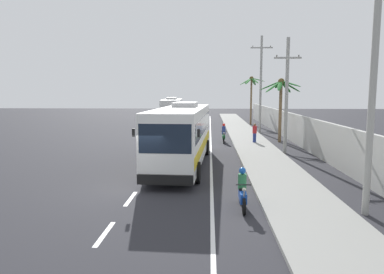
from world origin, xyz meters
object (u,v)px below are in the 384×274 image
(utility_pole_nearest, at_px, (374,75))
(utility_pole_far, at_px, (261,83))
(palm_second, at_px, (251,88))
(pedestrian_near_kerb, at_px, (255,132))
(motorcycle_beside_bus, at_px, (224,135))
(motorcycle_trailing, at_px, (242,192))
(coach_bus_foreground, at_px, (183,133))
(utility_pole_mid, at_px, (287,94))
(palm_nearest, at_px, (281,94))
(coach_bus_far_lane, at_px, (172,110))

(utility_pole_nearest, distance_m, utility_pole_far, 26.07)
(palm_second, bearing_deg, pedestrian_near_kerb, -95.45)
(motorcycle_beside_bus, bearing_deg, motorcycle_trailing, -90.02)
(coach_bus_foreground, relative_size, utility_pole_mid, 1.52)
(motorcycle_beside_bus, height_order, palm_nearest, palm_nearest)
(motorcycle_trailing, bearing_deg, palm_nearest, 75.00)
(utility_pole_far, bearing_deg, utility_pole_nearest, -89.65)
(motorcycle_beside_bus, distance_m, palm_second, 18.39)
(utility_pole_nearest, bearing_deg, motorcycle_trailing, 173.45)
(utility_pole_far, height_order, palm_second, utility_pole_far)
(motorcycle_beside_bus, bearing_deg, pedestrian_near_kerb, -17.58)
(motorcycle_trailing, xyz_separation_m, palm_nearest, (4.92, 18.36, 3.59))
(utility_pole_nearest, bearing_deg, utility_pole_mid, 90.72)
(coach_bus_foreground, bearing_deg, utility_pole_far, 68.23)
(palm_nearest, relative_size, palm_second, 0.86)
(coach_bus_foreground, xyz_separation_m, coach_bus_far_lane, (-3.50, 28.06, -0.03))
(motorcycle_beside_bus, xyz_separation_m, palm_nearest, (4.91, 0.43, 3.56))
(motorcycle_beside_bus, distance_m, pedestrian_near_kerb, 2.71)
(coach_bus_foreground, bearing_deg, motorcycle_beside_bus, 73.97)
(utility_pole_nearest, xyz_separation_m, utility_pole_mid, (-0.16, 13.03, -0.72))
(utility_pole_far, distance_m, palm_nearest, 7.33)
(motorcycle_trailing, relative_size, palm_second, 0.30)
(motorcycle_beside_bus, bearing_deg, utility_pole_far, 61.41)
(utility_pole_far, xyz_separation_m, palm_nearest, (0.74, -7.21, -1.10))
(palm_second, bearing_deg, utility_pole_far, -90.79)
(utility_pole_nearest, distance_m, palm_nearest, 18.88)
(coach_bus_far_lane, bearing_deg, motorcycle_beside_bus, -70.68)
(motorcycle_trailing, relative_size, palm_nearest, 0.35)
(motorcycle_beside_bus, height_order, utility_pole_mid, utility_pole_mid)
(palm_nearest, distance_m, palm_second, 16.97)
(coach_bus_far_lane, height_order, pedestrian_near_kerb, coach_bus_far_lane)
(motorcycle_trailing, height_order, palm_nearest, palm_nearest)
(pedestrian_near_kerb, height_order, utility_pole_far, utility_pole_far)
(utility_pole_nearest, relative_size, utility_pole_mid, 1.17)
(pedestrian_near_kerb, xyz_separation_m, palm_nearest, (2.35, 1.25, 3.25))
(coach_bus_far_lane, distance_m, motorcycle_beside_bus, 19.26)
(motorcycle_beside_bus, bearing_deg, coach_bus_far_lane, 109.32)
(coach_bus_foreground, distance_m, palm_second, 28.38)
(coach_bus_foreground, height_order, palm_second, palm_second)
(motorcycle_trailing, distance_m, utility_pole_nearest, 6.13)
(coach_bus_far_lane, height_order, palm_second, palm_second)
(coach_bus_foreground, xyz_separation_m, motorcycle_beside_bus, (2.85, 9.93, -1.26))
(motorcycle_beside_bus, xyz_separation_m, palm_second, (4.30, 17.38, 4.23))
(utility_pole_far, bearing_deg, palm_nearest, -84.11)
(utility_pole_far, relative_size, palm_nearest, 1.84)
(coach_bus_foreground, xyz_separation_m, utility_pole_far, (7.02, 17.57, 3.39))
(pedestrian_near_kerb, relative_size, utility_pole_far, 0.16)
(coach_bus_far_lane, distance_m, utility_pole_far, 15.25)
(coach_bus_far_lane, bearing_deg, utility_pole_far, -44.91)
(coach_bus_foreground, relative_size, motorcycle_trailing, 6.29)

